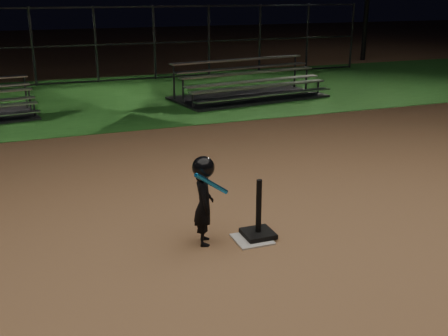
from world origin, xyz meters
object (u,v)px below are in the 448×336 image
Objects in this scene: home_plate at (252,239)px; bleacher_right at (249,91)px; child_batter at (204,198)px; batting_tee at (258,226)px.

home_plate is 0.10× the size of bleacher_right.
bleacher_right is (4.25, 8.42, -0.38)m from child_batter.
batting_tee is 9.24m from bleacher_right.
bleacher_right is at bearing 67.31° from batting_tee.
batting_tee is at bearing -84.17° from child_batter.
batting_tee is 0.67× the size of child_batter.
bleacher_right is (3.67, 8.57, 0.21)m from home_plate.
child_batter is (-0.59, 0.15, 0.59)m from home_plate.
home_plate is at bearing -121.41° from bleacher_right.
bleacher_right is at bearing -12.63° from child_batter.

